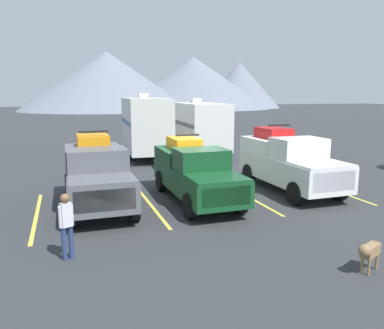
{
  "coord_description": "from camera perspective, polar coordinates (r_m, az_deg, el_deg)",
  "views": [
    {
      "loc": [
        -4.76,
        -14.02,
        3.96
      ],
      "look_at": [
        0.0,
        0.06,
        1.2
      ],
      "focal_mm": 35.43,
      "sensor_mm": 36.0,
      "label": 1
    }
  ],
  "objects": [
    {
      "name": "lot_stripe_a",
      "position": [
        13.7,
        -22.37,
        -7.08
      ],
      "size": [
        0.12,
        5.5,
        0.01
      ],
      "primitive_type": "cube",
      "color": "gold",
      "rests_on": "ground"
    },
    {
      "name": "pickup_truck_c",
      "position": [
        16.29,
        14.24,
        0.56
      ],
      "size": [
        2.19,
        5.43,
        2.69
      ],
      "color": "white",
      "rests_on": "ground"
    },
    {
      "name": "camper_trailer_b",
      "position": [
        24.88,
        1.15,
        5.89
      ],
      "size": [
        2.82,
        7.56,
        3.7
      ],
      "color": "white",
      "rests_on": "ground"
    },
    {
      "name": "lot_stripe_b",
      "position": [
        13.95,
        -6.25,
        -6.02
      ],
      "size": [
        0.12,
        5.5,
        0.01
      ],
      "primitive_type": "cube",
      "color": "gold",
      "rests_on": "ground"
    },
    {
      "name": "lot_stripe_d",
      "position": [
        17.27,
        19.71,
        -3.35
      ],
      "size": [
        0.12,
        5.5,
        0.01
      ],
      "primitive_type": "cube",
      "color": "gold",
      "rests_on": "ground"
    },
    {
      "name": "lot_stripe_c",
      "position": [
        15.21,
        8.16,
        -4.66
      ],
      "size": [
        0.12,
        5.5,
        0.01
      ],
      "primitive_type": "cube",
      "color": "gold",
      "rests_on": "ground"
    },
    {
      "name": "mountain_ridge",
      "position": [
        101.92,
        -14.21,
        11.84
      ],
      "size": [
        132.51,
        46.6,
        14.5
      ],
      "color": "slate",
      "rests_on": "ground"
    },
    {
      "name": "pickup_truck_a",
      "position": [
        13.79,
        -14.17,
        -1.25
      ],
      "size": [
        2.19,
        5.22,
        2.65
      ],
      "color": "#595B60",
      "rests_on": "ground"
    },
    {
      "name": "ground_plane",
      "position": [
        15.33,
        0.07,
        -4.45
      ],
      "size": [
        240.0,
        240.0,
        0.0
      ],
      "primitive_type": "plane",
      "color": "#2D3033"
    },
    {
      "name": "camper_trailer_a",
      "position": [
        24.0,
        -7.0,
        6.04
      ],
      "size": [
        2.86,
        7.58,
        4.02
      ],
      "color": "silver",
      "rests_on": "ground"
    },
    {
      "name": "pickup_truck_b",
      "position": [
        14.28,
        0.34,
        -0.95
      ],
      "size": [
        2.05,
        5.65,
        2.43
      ],
      "color": "#144723",
      "rests_on": "ground"
    },
    {
      "name": "person_a",
      "position": [
        9.66,
        -18.39,
        -8.2
      ],
      "size": [
        0.35,
        0.26,
        1.65
      ],
      "color": "navy",
      "rests_on": "ground"
    },
    {
      "name": "dog",
      "position": [
        9.52,
        25.04,
        -11.79
      ],
      "size": [
        0.84,
        0.51,
        0.74
      ],
      "color": "olive",
      "rests_on": "ground"
    }
  ]
}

